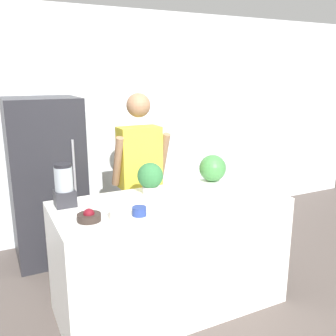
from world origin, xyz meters
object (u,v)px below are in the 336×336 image
(refrigerator, at_px, (47,180))
(bowl_cream, at_px, (118,212))
(person, at_px, (140,180))
(potted_plant, at_px, (150,177))
(blender, at_px, (64,186))
(watermelon, at_px, (213,168))
(bowl_small_blue, at_px, (139,211))
(bowl_cherries, at_px, (89,216))

(refrigerator, bearing_deg, bowl_cream, -81.03)
(person, bearing_deg, potted_plant, -102.93)
(blender, xyz_separation_m, potted_plant, (0.69, -0.01, -0.01))
(refrigerator, relative_size, bowl_cream, 13.14)
(watermelon, bearing_deg, bowl_small_blue, -153.05)
(bowl_cherries, relative_size, potted_plant, 0.62)
(refrigerator, height_order, person, person)
(refrigerator, distance_m, blender, 1.14)
(bowl_small_blue, height_order, potted_plant, potted_plant)
(bowl_cream, relative_size, bowl_small_blue, 1.26)
(person, height_order, bowl_cherries, person)
(bowl_cherries, distance_m, bowl_cream, 0.19)
(potted_plant, bearing_deg, bowl_cherries, -149.65)
(refrigerator, xyz_separation_m, potted_plant, (0.66, -1.13, 0.23))
(person, height_order, bowl_small_blue, person)
(bowl_cream, bearing_deg, bowl_cherries, 168.53)
(person, bearing_deg, bowl_small_blue, -112.46)
(bowl_cherries, bearing_deg, blender, 102.51)
(person, height_order, bowl_cream, person)
(person, height_order, watermelon, person)
(blender, bearing_deg, bowl_cherries, -77.49)
(refrigerator, distance_m, watermelon, 1.70)
(bowl_cherries, height_order, blender, blender)
(bowl_cherries, bearing_deg, bowl_small_blue, -10.09)
(bowl_small_blue, bearing_deg, bowl_cherries, 169.91)
(bowl_small_blue, bearing_deg, watermelon, 26.95)
(blender, bearing_deg, potted_plant, -1.22)
(person, bearing_deg, bowl_cherries, -129.57)
(bowl_small_blue, bearing_deg, refrigerator, 104.13)
(refrigerator, relative_size, bowl_small_blue, 16.57)
(refrigerator, bearing_deg, bowl_small_blue, -75.87)
(bowl_cream, xyz_separation_m, bowl_small_blue, (0.15, -0.02, -0.01))
(person, distance_m, bowl_small_blue, 1.02)
(blender, relative_size, potted_plant, 1.24)
(refrigerator, height_order, bowl_cherries, refrigerator)
(person, distance_m, potted_plant, 0.57)
(refrigerator, height_order, blender, refrigerator)
(bowl_cream, bearing_deg, person, 59.70)
(watermelon, bearing_deg, blender, -178.83)
(bowl_cream, relative_size, blender, 0.39)
(person, relative_size, bowl_cream, 13.53)
(watermelon, relative_size, bowl_small_blue, 2.40)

